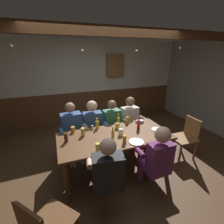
% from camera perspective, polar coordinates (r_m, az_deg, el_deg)
% --- Properties ---
extents(ground_plane, '(7.69, 7.69, 0.00)m').
position_cam_1_polar(ground_plane, '(3.29, 0.52, -19.82)').
color(ground_plane, '#4C331E').
extents(back_wall_upper, '(6.41, 0.12, 1.55)m').
position_cam_1_polar(back_wall_upper, '(5.02, -10.56, 15.98)').
color(back_wall_upper, beige).
extents(back_wall_wainscot, '(6.41, 0.12, 0.98)m').
position_cam_1_polar(back_wall_wainscot, '(5.27, -9.67, 2.16)').
color(back_wall_wainscot, brown).
rests_on(back_wall_wainscot, ground_plane).
extents(ceiling_beam, '(5.77, 0.14, 0.16)m').
position_cam_1_polar(ceiling_beam, '(2.68, -0.77, 27.41)').
color(ceiling_beam, brown).
extents(dining_table, '(1.96, 0.90, 0.78)m').
position_cam_1_polar(dining_table, '(2.83, 1.12, -10.29)').
color(dining_table, brown).
rests_on(dining_table, ground_plane).
extents(person_0, '(0.56, 0.55, 1.24)m').
position_cam_1_polar(person_0, '(3.29, -14.22, -6.21)').
color(person_0, '#2D4C84').
rests_on(person_0, ground_plane).
extents(person_1, '(0.54, 0.51, 1.23)m').
position_cam_1_polar(person_1, '(3.35, -6.81, -5.18)').
color(person_1, '#2D4C84').
rests_on(person_1, ground_plane).
extents(person_2, '(0.54, 0.56, 1.19)m').
position_cam_1_polar(person_2, '(3.47, 0.56, -4.64)').
color(person_2, '#33724C').
rests_on(person_2, ground_plane).
extents(person_3, '(0.55, 0.56, 1.22)m').
position_cam_1_polar(person_3, '(3.64, 7.02, -3.19)').
color(person_3, silver).
rests_on(person_3, ground_plane).
extents(person_4, '(0.57, 0.58, 1.20)m').
position_cam_1_polar(person_4, '(2.22, -1.71, -20.87)').
color(person_4, black).
rests_on(person_4, ground_plane).
extents(person_5, '(0.49, 0.50, 1.22)m').
position_cam_1_polar(person_5, '(2.51, 15.82, -15.78)').
color(person_5, '#6B2D66').
rests_on(person_5, ground_plane).
extents(chair_empty_near_right, '(0.46, 0.46, 0.88)m').
position_cam_1_polar(chair_empty_near_right, '(3.72, 25.45, -8.04)').
color(chair_empty_near_right, brown).
rests_on(chair_empty_near_right, ground_plane).
extents(table_candle, '(0.04, 0.04, 0.08)m').
position_cam_1_polar(table_candle, '(3.00, -7.17, -5.51)').
color(table_candle, '#F9E08C').
rests_on(table_candle, dining_table).
extents(condiment_caddy, '(0.14, 0.10, 0.05)m').
position_cam_1_polar(condiment_caddy, '(3.30, 10.05, -3.43)').
color(condiment_caddy, '#B2B7BC').
rests_on(condiment_caddy, dining_table).
extents(plate_0, '(0.21, 0.21, 0.01)m').
position_cam_1_polar(plate_0, '(3.08, 16.05, -6.17)').
color(plate_0, white).
rests_on(plate_0, dining_table).
extents(plate_1, '(0.24, 0.24, 0.01)m').
position_cam_1_polar(plate_1, '(2.61, 8.86, -10.71)').
color(plate_1, white).
rests_on(plate_1, dining_table).
extents(bottle_0, '(0.06, 0.06, 0.21)m').
position_cam_1_polar(bottle_0, '(3.01, -5.42, -4.49)').
color(bottle_0, gold).
rests_on(bottle_0, dining_table).
extents(bottle_1, '(0.05, 0.05, 0.24)m').
position_cam_1_polar(bottle_1, '(2.60, 0.29, -8.28)').
color(bottle_1, gold).
rests_on(bottle_1, dining_table).
extents(bottle_2, '(0.06, 0.06, 0.23)m').
position_cam_1_polar(bottle_2, '(3.01, 9.69, -4.50)').
color(bottle_2, red).
rests_on(bottle_2, dining_table).
extents(bottle_3, '(0.05, 0.05, 0.25)m').
position_cam_1_polar(bottle_3, '(3.11, 2.34, -3.29)').
color(bottle_3, gold).
rests_on(bottle_3, dining_table).
extents(pint_glass_0, '(0.08, 0.08, 0.11)m').
position_cam_1_polar(pint_glass_0, '(2.77, 3.24, -7.30)').
color(pint_glass_0, white).
rests_on(pint_glass_0, dining_table).
extents(pint_glass_1, '(0.06, 0.06, 0.13)m').
position_cam_1_polar(pint_glass_1, '(2.54, 4.60, -9.87)').
color(pint_glass_1, gold).
rests_on(pint_glass_1, dining_table).
extents(pint_glass_2, '(0.07, 0.07, 0.14)m').
position_cam_1_polar(pint_glass_2, '(2.79, -10.54, -7.10)').
color(pint_glass_2, '#E5C64C').
rests_on(pint_glass_2, dining_table).
extents(pint_glass_3, '(0.06, 0.06, 0.15)m').
position_cam_1_polar(pint_glass_3, '(2.31, -5.26, -13.00)').
color(pint_glass_3, '#E5C64C').
rests_on(pint_glass_3, dining_table).
extents(pint_glass_4, '(0.08, 0.08, 0.11)m').
position_cam_1_polar(pint_glass_4, '(3.01, 1.92, -4.98)').
color(pint_glass_4, '#E5C64C').
rests_on(pint_glass_4, dining_table).
extents(pint_glass_5, '(0.06, 0.06, 0.13)m').
position_cam_1_polar(pint_glass_5, '(3.23, 5.64, -2.96)').
color(pint_glass_5, gold).
rests_on(pint_glass_5, dining_table).
extents(pint_glass_6, '(0.06, 0.06, 0.15)m').
position_cam_1_polar(pint_glass_6, '(2.67, -16.45, -8.92)').
color(pint_glass_6, '#4C2D19').
rests_on(pint_glass_6, dining_table).
extents(pint_glass_7, '(0.08, 0.08, 0.11)m').
position_cam_1_polar(pint_glass_7, '(2.95, -14.03, -6.18)').
color(pint_glass_7, gold).
rests_on(pint_glass_7, dining_table).
extents(wall_dart_cabinet, '(0.56, 0.15, 0.70)m').
position_cam_1_polar(wall_dart_cabinet, '(5.17, 1.19, 16.72)').
color(wall_dart_cabinet, brown).
extents(string_lights, '(4.52, 0.04, 0.19)m').
position_cam_1_polar(string_lights, '(2.62, -0.34, 23.03)').
color(string_lights, '#F9EAB2').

